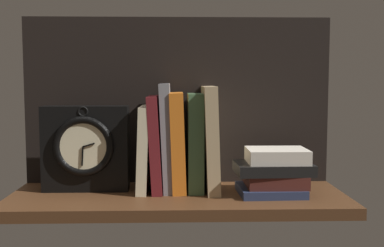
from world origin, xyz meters
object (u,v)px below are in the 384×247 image
(book_maroon_dawkins, at_px, (155,143))
(book_orange_pandolfini, at_px, (180,142))
(book_stack_side, at_px, (274,172))
(book_cream_twain, at_px, (144,148))
(framed_clock, at_px, (85,148))
(book_gray_chess, at_px, (167,137))
(book_green_romantic, at_px, (195,142))
(book_tan_shortstories, at_px, (210,138))

(book_maroon_dawkins, bearing_deg, book_orange_pandolfini, 0.00)
(book_maroon_dawkins, distance_m, book_stack_side, 0.28)
(book_cream_twain, distance_m, book_maroon_dawkins, 0.03)
(book_cream_twain, height_order, framed_clock, framed_clock)
(book_gray_chess, relative_size, book_green_romantic, 1.10)
(book_gray_chess, height_order, book_stack_side, book_gray_chess)
(book_maroon_dawkins, height_order, book_gray_chess, book_gray_chess)
(book_stack_side, bearing_deg, book_gray_chess, 168.80)
(book_stack_side, bearing_deg, book_tan_shortstories, 161.19)
(book_orange_pandolfini, bearing_deg, book_tan_shortstories, 0.00)
(book_green_romantic, height_order, book_stack_side, book_green_romantic)
(book_gray_chess, xyz_separation_m, book_green_romantic, (0.07, 0.00, -0.01))
(book_gray_chess, height_order, book_orange_pandolfini, book_gray_chess)
(book_cream_twain, relative_size, book_orange_pandolfini, 0.86)
(book_orange_pandolfini, bearing_deg, book_stack_side, -12.75)
(book_maroon_dawkins, relative_size, framed_clock, 1.11)
(book_maroon_dawkins, xyz_separation_m, book_orange_pandolfini, (0.06, 0.00, 0.00))
(book_maroon_dawkins, height_order, book_tan_shortstories, book_tan_shortstories)
(book_tan_shortstories, bearing_deg, book_orange_pandolfini, 180.00)
(book_cream_twain, xyz_separation_m, book_tan_shortstories, (0.16, 0.00, 0.02))
(book_green_romantic, bearing_deg, book_gray_chess, 180.00)
(book_orange_pandolfini, relative_size, framed_clock, 1.15)
(book_maroon_dawkins, distance_m, book_tan_shortstories, 0.13)
(book_cream_twain, bearing_deg, book_tan_shortstories, 0.00)
(book_maroon_dawkins, distance_m, framed_clock, 0.16)
(book_tan_shortstories, relative_size, book_stack_side, 1.40)
(book_orange_pandolfini, xyz_separation_m, book_stack_side, (0.22, -0.05, -0.07))
(book_cream_twain, height_order, book_maroon_dawkins, book_maroon_dawkins)
(book_maroon_dawkins, xyz_separation_m, book_stack_side, (0.27, -0.05, -0.06))
(book_maroon_dawkins, relative_size, book_orange_pandolfini, 0.97)
(book_maroon_dawkins, bearing_deg, framed_clock, -178.65)
(book_tan_shortstories, relative_size, framed_clock, 1.22)
(book_cream_twain, distance_m, book_tan_shortstories, 0.16)
(book_cream_twain, relative_size, book_tan_shortstories, 0.81)
(book_tan_shortstories, bearing_deg, book_cream_twain, 180.00)
(book_orange_pandolfini, bearing_deg, book_maroon_dawkins, 180.00)
(book_gray_chess, bearing_deg, book_green_romantic, 0.00)
(book_gray_chess, bearing_deg, book_tan_shortstories, 0.00)
(book_tan_shortstories, bearing_deg, book_gray_chess, 180.00)
(book_tan_shortstories, xyz_separation_m, book_stack_side, (0.14, -0.05, -0.07))
(book_cream_twain, distance_m, book_gray_chess, 0.06)
(book_stack_side, bearing_deg, book_maroon_dawkins, 169.87)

